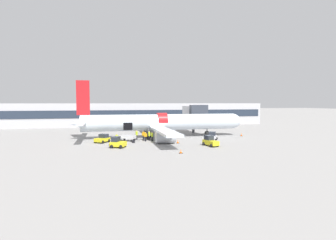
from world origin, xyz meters
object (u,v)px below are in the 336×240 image
Objects in this scene: baggage_cart_loading at (128,138)px; ground_crew_helper at (137,135)px; ground_crew_marshal at (146,136)px; baggage_tug_rear at (212,137)px; ground_crew_loader_a at (144,135)px; ground_crew_supervisor at (152,136)px; airplane at (159,123)px; baggage_tug_spare at (103,139)px; ground_crew_loader_b at (149,135)px; ground_crew_driver at (117,138)px; baggage_tug_mid at (210,142)px; suitcase_on_tarmac_upright at (133,141)px; baggage_tug_lead at (118,143)px.

ground_crew_helper is at bearing 44.71° from baggage_cart_loading.
baggage_tug_rear is at bearing -8.76° from ground_crew_marshal.
ground_crew_supervisor is (1.37, -1.58, -0.05)m from ground_crew_loader_a.
ground_crew_loader_a is at bearing 131.05° from ground_crew_supervisor.
ground_crew_marshal is (-1.22, 0.03, 0.02)m from ground_crew_supervisor.
airplane is 5.39m from ground_crew_supervisor.
ground_crew_supervisor reaches higher than baggage_tug_spare.
ground_crew_supervisor is (0.40, -0.84, -0.05)m from ground_crew_loader_b.
ground_crew_helper is (-2.57, 2.46, 0.06)m from ground_crew_supervisor.
ground_crew_loader_b is 0.99× the size of ground_crew_helper.
ground_crew_supervisor is at bearing -48.95° from ground_crew_loader_a.
ground_crew_driver is at bearing -154.86° from ground_crew_loader_a.
baggage_tug_mid reaches higher than baggage_tug_spare.
ground_crew_loader_b reaches higher than baggage_tug_mid.
ground_crew_supervisor is at bearing -116.25° from airplane.
ground_crew_supervisor is 0.98× the size of ground_crew_marshal.
suitcase_on_tarmac_upright is at bearing -15.37° from ground_crew_driver.
airplane is 9.86× the size of baggage_tug_rear.
ground_crew_loader_a is at bearing 10.54° from baggage_tug_spare.
ground_crew_driver is at bearing 155.34° from baggage_tug_mid.
ground_crew_helper is (-4.77, -2.01, -1.98)m from airplane.
ground_crew_loader_b is 6.22m from ground_crew_driver.
ground_crew_loader_b is at bearing 4.41° from baggage_tug_spare.
ground_crew_loader_b is at bearing 166.72° from baggage_tug_rear.
ground_crew_loader_a is 1.05× the size of ground_crew_supervisor.
ground_crew_helper is at bearing 136.18° from ground_crew_supervisor.
baggage_tug_rear is at bearing -13.28° from ground_crew_loader_b.
baggage_tug_lead is 9.05m from ground_crew_helper.
ground_crew_driver is (-14.68, 6.74, 0.14)m from baggage_tug_mid.
ground_crew_helper is at bearing 162.35° from baggage_tug_rear.
ground_crew_loader_a is at bearing -141.01° from airplane.
airplane is at bearing 54.32° from ground_crew_loader_b.
baggage_tug_mid is 18.75m from baggage_tug_spare.
ground_crew_loader_b reaches higher than baggage_tug_lead.
ground_crew_marshal is (0.15, -1.54, -0.03)m from ground_crew_loader_a.
ground_crew_helper reaches higher than ground_crew_supervisor.
airplane is 5.01m from ground_crew_loader_a.
baggage_tug_lead is 0.79× the size of baggage_tug_rear.
ground_crew_helper is at bearing 143.39° from ground_crew_loader_a.
airplane is 19.51× the size of ground_crew_loader_b.
ground_crew_loader_a is 2.09m from ground_crew_supervisor.
airplane is 9.59× the size of baggage_cart_loading.
suitcase_on_tarmac_upright is at bearing -103.96° from ground_crew_helper.
ground_crew_supervisor reaches higher than ground_crew_driver.
ground_crew_helper reaches higher than baggage_cart_loading.
baggage_cart_loading is 2.11× the size of ground_crew_marshal.
ground_crew_loader_a is (-3.58, -2.89, -1.99)m from airplane.
ground_crew_helper reaches higher than baggage_tug_rear.
baggage_tug_spare reaches higher than suitcase_on_tarmac_upright.
suitcase_on_tarmac_upright is (-3.17, -2.41, -0.68)m from ground_crew_loader_b.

